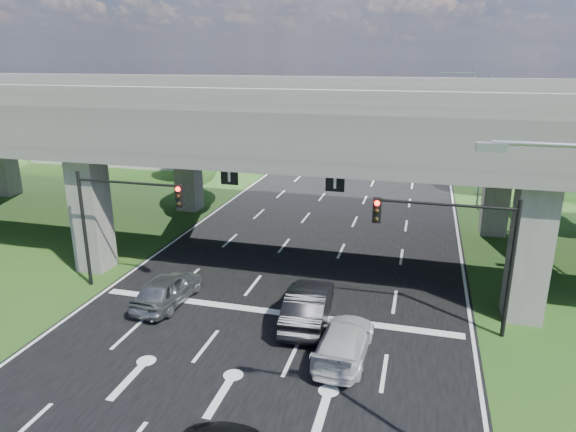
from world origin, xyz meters
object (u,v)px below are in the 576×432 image
at_px(streetlight_beyond, 466,112).
at_px(car_white, 344,341).
at_px(streetlight_far, 479,133).
at_px(signal_right, 458,239).
at_px(car_dark, 308,305).
at_px(car_silver, 168,289).
at_px(signal_left, 120,211).

relative_size(streetlight_beyond, car_white, 2.14).
xyz_separation_m(streetlight_far, car_white, (-6.34, -23.32, -5.14)).
height_order(signal_right, car_dark, signal_right).
bearing_deg(signal_right, streetlight_beyond, 86.39).
height_order(streetlight_beyond, car_silver, streetlight_beyond).
distance_m(signal_left, car_white, 12.53).
relative_size(streetlight_beyond, car_dark, 1.97).
distance_m(streetlight_beyond, car_dark, 38.24).
distance_m(signal_left, car_silver, 4.50).
xyz_separation_m(signal_right, streetlight_beyond, (2.27, 36.06, 1.66)).
relative_size(signal_right, streetlight_beyond, 0.60).
height_order(signal_right, signal_left, same).
distance_m(signal_left, streetlight_beyond, 40.30).
distance_m(signal_right, streetlight_far, 20.25).
bearing_deg(streetlight_beyond, signal_left, -116.43).
distance_m(car_silver, car_white, 9.10).
height_order(signal_right, streetlight_far, streetlight_far).
bearing_deg(car_dark, car_silver, -3.84).
distance_m(streetlight_beyond, car_silver, 40.30).
bearing_deg(car_dark, streetlight_far, -115.40).
bearing_deg(signal_left, streetlight_beyond, 63.57).
xyz_separation_m(signal_left, streetlight_beyond, (17.92, 36.06, 1.66)).
relative_size(signal_right, car_silver, 1.35).
bearing_deg(streetlight_far, signal_right, -96.47).
bearing_deg(streetlight_far, car_white, -105.21).
bearing_deg(streetlight_beyond, car_dark, -102.64).
distance_m(streetlight_beyond, car_white, 40.16).
bearing_deg(signal_left, signal_right, 0.00).
xyz_separation_m(signal_left, streetlight_far, (17.92, 20.06, 1.66)).
bearing_deg(signal_right, signal_left, 180.00).
relative_size(signal_right, car_dark, 1.18).
xyz_separation_m(signal_left, car_dark, (9.62, -0.94, -3.32)).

